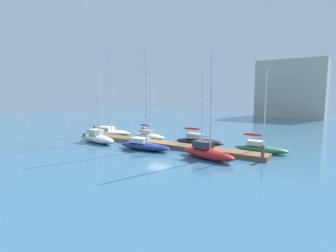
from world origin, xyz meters
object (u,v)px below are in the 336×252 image
sailboat_1 (98,137)px  sailboat_2 (149,134)px  sailboat_0 (109,131)px  sailboat_4 (199,140)px  sailboat_3 (144,145)px  sailboat_5 (207,152)px  harbor_building_distant (292,89)px  mooring_buoy_orange (144,129)px  sailboat_6 (260,147)px

sailboat_1 → sailboat_2: size_ratio=0.95×
sailboat_0 → sailboat_4: size_ratio=1.47×
sailboat_0 → sailboat_1: 6.85m
sailboat_1 → sailboat_3: sailboat_3 is taller
sailboat_5 → harbor_building_distant: size_ratio=0.58×
mooring_buoy_orange → sailboat_3: bearing=-50.0°
sailboat_3 → sailboat_4: size_ratio=1.24×
sailboat_4 → sailboat_5: (3.57, -5.13, 0.06)m
sailboat_6 → harbor_building_distant: 47.32m
sailboat_0 → sailboat_5: size_ratio=1.30×
mooring_buoy_orange → harbor_building_distant: (14.10, 41.36, 6.65)m
sailboat_2 → sailboat_3: size_ratio=0.90×
sailboat_4 → mooring_buoy_orange: bearing=148.8°
mooring_buoy_orange → harbor_building_distant: harbor_building_distant is taller
sailboat_1 → mooring_buoy_orange: 10.76m
sailboat_2 → sailboat_5: size_ratio=0.99×
sailboat_2 → sailboat_4: sailboat_2 is taller
mooring_buoy_orange → sailboat_0: bearing=-114.0°
sailboat_3 → sailboat_4: (3.57, 5.34, 0.03)m
sailboat_6 → harbor_building_distant: bearing=93.6°
sailboat_2 → sailboat_6: sailboat_2 is taller
sailboat_6 → harbor_building_distant: harbor_building_distant is taller
sailboat_2 → harbor_building_distant: 47.53m
sailboat_2 → mooring_buoy_orange: (-4.93, 4.81, -0.13)m
mooring_buoy_orange → sailboat_1: bearing=-80.6°
sailboat_0 → sailboat_2: (7.18, 0.26, 0.02)m
sailboat_0 → sailboat_6: (21.55, -0.16, 0.07)m
sailboat_2 → sailboat_3: 7.11m
sailboat_3 → sailboat_4: 6.42m
sailboat_1 → sailboat_6: (17.53, 5.38, -0.06)m
sailboat_5 → sailboat_6: (3.20, 5.24, -0.08)m
sailboat_2 → mooring_buoy_orange: bearing=145.6°
sailboat_2 → mooring_buoy_orange: size_ratio=11.98×
sailboat_3 → mooring_buoy_orange: sailboat_3 is taller
sailboat_2 → sailboat_6: bearing=8.2°
sailboat_0 → sailboat_3: sailboat_0 is taller
sailboat_3 → sailboat_6: 11.68m
sailboat_0 → sailboat_1: sailboat_0 is taller
sailboat_6 → sailboat_1: bearing=-165.7°
sailboat_3 → sailboat_4: bearing=51.7°
sailboat_1 → sailboat_5: size_ratio=0.94×
sailboat_5 → mooring_buoy_orange: (-16.09, 10.46, -0.25)m
sailboat_5 → mooring_buoy_orange: 19.20m
sailboat_3 → harbor_building_distant: harbor_building_distant is taller
sailboat_2 → sailboat_4: size_ratio=1.12×
sailboat_3 → sailboat_2: bearing=120.0°
sailboat_5 → harbor_building_distant: (-2.00, 51.83, 6.40)m
sailboat_6 → sailboat_2: bearing=175.6°
sailboat_2 → sailboat_5: sailboat_5 is taller
sailboat_1 → sailboat_4: bearing=36.7°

